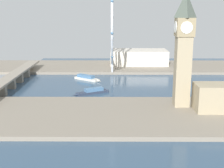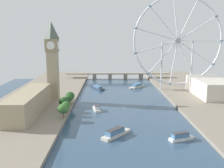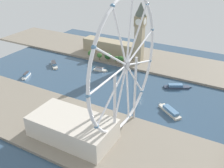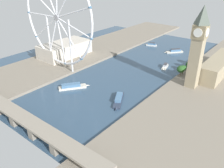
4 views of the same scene
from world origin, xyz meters
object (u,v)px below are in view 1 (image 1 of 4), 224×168
(tour_boat_3, at_px, (87,78))
(clock_tower, at_px, (184,48))
(tour_boat_2, at_px, (93,91))
(riverside_hall, at_px, (139,57))
(tour_boat_4, at_px, (208,90))
(ferris_wheel, at_px, (112,17))
(river_bridge, at_px, (13,77))

(tour_boat_3, bearing_deg, clock_tower, -15.56)
(clock_tower, distance_m, tour_boat_2, 100.07)
(clock_tower, bearing_deg, riverside_hall, 5.84)
(riverside_hall, bearing_deg, tour_boat_4, -157.99)
(tour_boat_3, bearing_deg, ferris_wheel, 96.71)
(riverside_hall, bearing_deg, ferris_wheel, 133.61)
(tour_boat_3, bearing_deg, riverside_hall, 88.76)
(tour_boat_2, distance_m, tour_boat_4, 111.75)
(riverside_hall, bearing_deg, tour_boat_2, 159.27)
(clock_tower, height_order, tour_boat_3, clock_tower)
(riverside_hall, bearing_deg, river_bridge, 128.49)
(clock_tower, relative_size, tour_boat_2, 2.56)
(tour_boat_2, xyz_separation_m, tour_boat_4, (3.71, -111.69, 0.13))
(riverside_hall, xyz_separation_m, tour_boat_2, (-144.62, 54.73, -10.93))
(river_bridge, relative_size, tour_boat_3, 5.60)
(clock_tower, distance_m, ferris_wheel, 168.28)
(ferris_wheel, xyz_separation_m, tour_boat_2, (-109.96, 18.35, -67.04))
(riverside_hall, distance_m, tour_boat_4, 152.37)
(clock_tower, relative_size, riverside_hall, 1.14)
(ferris_wheel, bearing_deg, river_bridge, 126.51)
(clock_tower, xyz_separation_m, riverside_hall, (192.09, 19.66, -36.26))
(clock_tower, xyz_separation_m, tour_boat_4, (51.18, -37.29, -47.06))
(ferris_wheel, distance_m, river_bridge, 143.03)
(clock_tower, distance_m, tour_boat_4, 78.90)
(clock_tower, distance_m, riverside_hall, 196.46)
(tour_boat_2, relative_size, tour_boat_3, 1.07)
(clock_tower, xyz_separation_m, ferris_wheel, (157.42, 56.05, 19.85))
(clock_tower, height_order, ferris_wheel, ferris_wheel)
(ferris_wheel, distance_m, tour_boat_3, 88.90)
(ferris_wheel, height_order, tour_boat_3, ferris_wheel)
(ferris_wheel, distance_m, tour_boat_4, 156.45)
(clock_tower, bearing_deg, tour_boat_3, 38.59)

